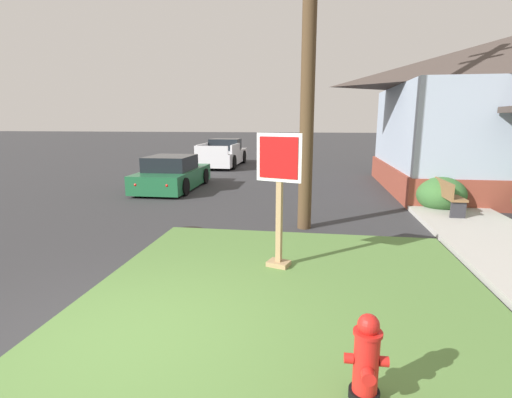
# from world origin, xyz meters

# --- Properties ---
(ground_plane) EXTENTS (160.00, 160.00, 0.00)m
(ground_plane) POSITION_xyz_m (0.00, 0.00, 0.00)
(ground_plane) COLOR #333335
(grass_corner_patch) EXTENTS (5.79, 5.70, 0.08)m
(grass_corner_patch) POSITION_xyz_m (1.82, 1.67, 0.04)
(grass_corner_patch) COLOR #567F3D
(grass_corner_patch) RESTS_ON ground
(sidewalk_strip) EXTENTS (2.20, 15.21, 0.12)m
(sidewalk_strip) POSITION_xyz_m (5.91, 5.48, 0.06)
(sidewalk_strip) COLOR #B2AFA8
(sidewalk_strip) RESTS_ON ground
(fire_hydrant) EXTENTS (0.38, 0.34, 0.81)m
(fire_hydrant) POSITION_xyz_m (2.62, -0.54, 0.46)
(fire_hydrant) COLOR black
(fire_hydrant) RESTS_ON grass_corner_patch
(stop_sign) EXTENTS (0.75, 0.38, 2.24)m
(stop_sign) POSITION_xyz_m (1.57, 2.48, 1.20)
(stop_sign) COLOR #A3845B
(stop_sign) RESTS_ON grass_corner_patch
(manhole_cover) EXTENTS (0.70, 0.70, 0.02)m
(manhole_cover) POSITION_xyz_m (-0.70, 4.53, 0.01)
(manhole_cover) COLOR black
(manhole_cover) RESTS_ON ground
(parked_sedan_green) EXTENTS (1.94, 4.13, 1.25)m
(parked_sedan_green) POSITION_xyz_m (-3.09, 9.78, 0.54)
(parked_sedan_green) COLOR #1E6038
(parked_sedan_green) RESTS_ON ground
(pickup_truck_white) EXTENTS (2.09, 5.14, 1.48)m
(pickup_truck_white) POSITION_xyz_m (-3.00, 17.39, 0.62)
(pickup_truck_white) COLOR silver
(pickup_truck_white) RESTS_ON ground
(street_bench) EXTENTS (0.42, 1.48, 0.85)m
(street_bench) POSITION_xyz_m (5.65, 6.93, 0.58)
(street_bench) COLOR brown
(street_bench) RESTS_ON sidewalk_strip
(utility_pole) EXTENTS (1.61, 0.32, 9.56)m
(utility_pole) POSITION_xyz_m (1.93, 5.20, 4.95)
(utility_pole) COLOR #4C3823
(utility_pole) RESTS_ON ground
(shrub_by_curb) EXTENTS (1.36, 1.36, 0.97)m
(shrub_by_curb) POSITION_xyz_m (5.69, 7.59, 0.48)
(shrub_by_curb) COLOR #376831
(shrub_by_curb) RESTS_ON ground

